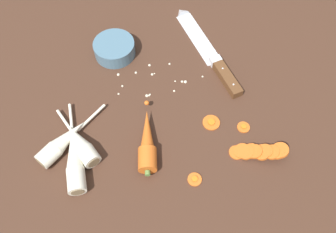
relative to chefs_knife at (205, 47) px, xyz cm
name	(u,v)px	position (x,y,z in cm)	size (l,w,h in cm)	color
ground_plane	(168,117)	(-11.60, -20.06, -2.65)	(120.00, 90.00, 4.00)	#42281C
chefs_knife	(205,47)	(0.00, 0.00, 0.00)	(15.42, 33.66, 4.18)	silver
whole_carrot	(147,142)	(-16.74, -28.83, 1.45)	(4.37, 19.26, 4.20)	#D6601E
parsnip_front	(81,144)	(-31.77, -28.48, 1.33)	(11.61, 15.96, 4.00)	silver
parsnip_mid_left	(62,142)	(-36.01, -27.73, 1.33)	(15.17, 16.55, 4.00)	silver
parsnip_mid_right	(74,160)	(-32.95, -32.35, 1.33)	(6.31, 23.23, 4.00)	silver
carrot_slice_stack	(258,152)	(8.26, -32.47, 0.79)	(12.94, 5.09, 4.02)	#D6601E
carrot_slice_stray_near	(244,127)	(6.30, -25.33, -0.29)	(3.02, 3.02, 0.70)	#D6601E
carrot_slice_stray_mid	(195,179)	(-6.66, -37.71, -0.29)	(3.15, 3.15, 0.70)	#D6601E
carrot_slice_stray_far	(211,122)	(-1.24, -23.60, -0.29)	(4.19, 4.19, 0.70)	#D6601E
prep_bowl	(114,48)	(-24.73, -0.24, 1.50)	(11.00, 11.00, 4.00)	slate
mince_crumbs	(155,80)	(-14.34, -10.10, -0.30)	(22.71, 10.65, 0.86)	beige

